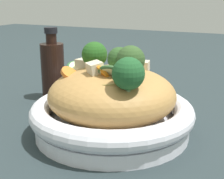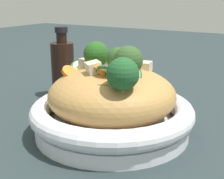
# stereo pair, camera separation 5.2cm
# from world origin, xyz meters

# --- Properties ---
(ground_plane) EXTENTS (3.00, 3.00, 0.00)m
(ground_plane) POSITION_xyz_m (0.00, 0.00, 0.00)
(ground_plane) COLOR #263234
(serving_bowl) EXTENTS (0.27, 0.27, 0.05)m
(serving_bowl) POSITION_xyz_m (0.00, 0.00, 0.03)
(serving_bowl) COLOR white
(serving_bowl) RESTS_ON ground_plane
(noodle_heap) EXTENTS (0.21, 0.21, 0.09)m
(noodle_heap) POSITION_xyz_m (0.00, 0.00, 0.07)
(noodle_heap) COLOR #B38346
(noodle_heap) RESTS_ON serving_bowl
(broccoli_florets) EXTENTS (0.12, 0.14, 0.07)m
(broccoli_florets) POSITION_xyz_m (0.02, 0.02, 0.12)
(broccoli_florets) COLOR #9BB871
(broccoli_florets) RESTS_ON serving_bowl
(carrot_coins) EXTENTS (0.12, 0.10, 0.04)m
(carrot_coins) POSITION_xyz_m (0.01, -0.04, 0.10)
(carrot_coins) COLOR orange
(carrot_coins) RESTS_ON serving_bowl
(zucchini_slices) EXTENTS (0.11, 0.17, 0.05)m
(zucchini_slices) POSITION_xyz_m (0.01, -0.00, 0.11)
(zucchini_slices) COLOR beige
(zucchini_slices) RESTS_ON serving_bowl
(chicken_chunks) EXTENTS (0.12, 0.14, 0.03)m
(chicken_chunks) POSITION_xyz_m (-0.01, -0.01, 0.11)
(chicken_chunks) COLOR beige
(chicken_chunks) RESTS_ON serving_bowl
(soy_sauce_bottle) EXTENTS (0.05, 0.05, 0.16)m
(soy_sauce_bottle) POSITION_xyz_m (-0.11, -0.19, 0.07)
(soy_sauce_bottle) COLOR black
(soy_sauce_bottle) RESTS_ON ground_plane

